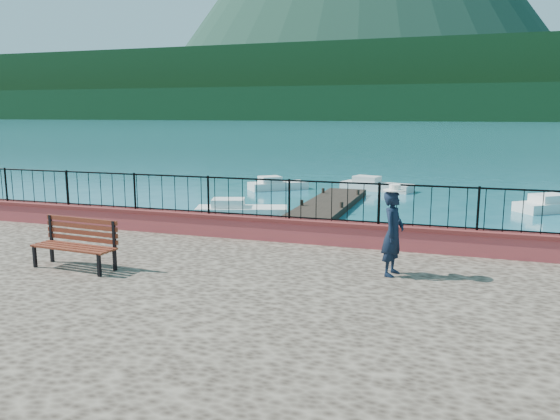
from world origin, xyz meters
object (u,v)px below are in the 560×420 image
Objects in this scene: person at (393,233)px; boat_4 at (377,183)px; park_bench at (76,254)px; boat_0 at (242,208)px; boat_2 at (559,202)px; boat_3 at (278,182)px.

boat_4 is at bearing 20.68° from person.
park_bench is 0.49× the size of boat_0.
park_bench is 0.45× the size of boat_2.
boat_4 is (5.47, 1.37, 0.00)m from boat_3.
boat_2 is at bearing -50.31° from boat_3.
boat_2 is 14.50m from boat_3.
boat_0 is at bearing -97.46° from boat_4.
park_bench is at bearing 115.77° from person.
person reaches higher than boat_4.
boat_2 and boat_3 have the same top height.
park_bench is at bearing -160.79° from boat_2.
boat_4 is (-3.22, 20.38, -1.64)m from person.
boat_0 is 8.55m from boat_3.
boat_3 is at bearing 101.40° from park_bench.
park_bench is 21.54m from boat_2.
boat_0 is (-7.50, 10.55, -1.64)m from person.
boat_0 and boat_2 have the same top height.
boat_2 is (5.57, 16.41, -1.64)m from person.
boat_4 is at bearing 49.18° from boat_0.
person is at bearing -146.21° from boat_2.
person reaches higher than boat_0.
boat_2 and boat_4 have the same top height.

